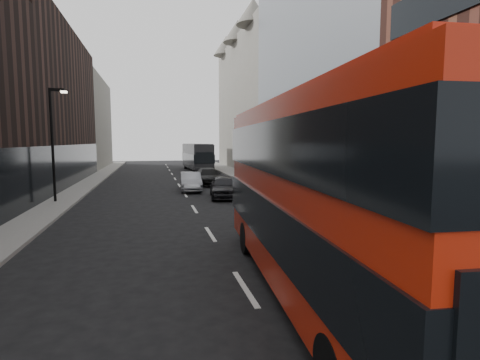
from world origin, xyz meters
TOP-DOWN VIEW (x-y plane):
  - ground at (0.00, 0.00)m, footprint 140.00×140.00m
  - sidewalk_right at (7.50, 25.00)m, footprint 3.00×80.00m
  - sidewalk_left at (-8.00, 25.00)m, footprint 2.00×80.00m
  - building_modern_block at (11.47, 21.00)m, footprint 5.03×22.00m
  - building_victorian at (11.38, 44.00)m, footprint 6.50×24.00m
  - building_left_mid at (-11.50, 30.00)m, footprint 5.00×24.00m
  - building_left_far at (-11.50, 52.00)m, footprint 5.00×20.00m
  - street_lamp at (-8.22, 18.00)m, footprint 1.06×0.22m
  - red_bus at (1.74, 1.10)m, footprint 3.82×12.32m
  - grey_bus at (3.65, 43.13)m, footprint 3.11×11.16m
  - car_a at (2.47, 17.97)m, footprint 2.34×4.67m
  - car_b at (0.62, 22.15)m, footprint 1.74×4.52m
  - car_c at (2.62, 26.00)m, footprint 2.21×5.12m

SIDE VIEW (x-z plane):
  - ground at x=0.00m, z-range 0.00..0.00m
  - sidewalk_right at x=7.50m, z-range 0.00..0.15m
  - sidewalk_left at x=-8.00m, z-range 0.00..0.15m
  - car_b at x=0.62m, z-range 0.00..1.47m
  - car_c at x=2.62m, z-range 0.00..1.47m
  - car_a at x=2.47m, z-range 0.00..1.53m
  - grey_bus at x=3.65m, z-range 0.13..3.70m
  - red_bus at x=1.74m, z-range 0.27..5.18m
  - street_lamp at x=-8.22m, z-range 0.68..7.68m
  - building_left_far at x=-11.50m, z-range 0.00..13.00m
  - building_left_mid at x=-11.50m, z-range 0.00..14.00m
  - building_victorian at x=11.38m, z-range -0.84..20.16m
  - building_modern_block at x=11.47m, z-range -0.10..19.90m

